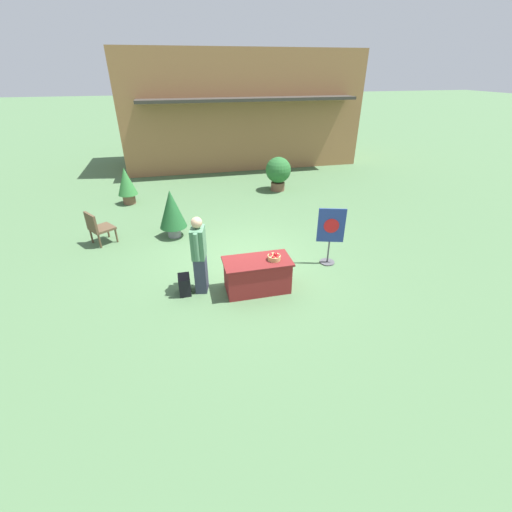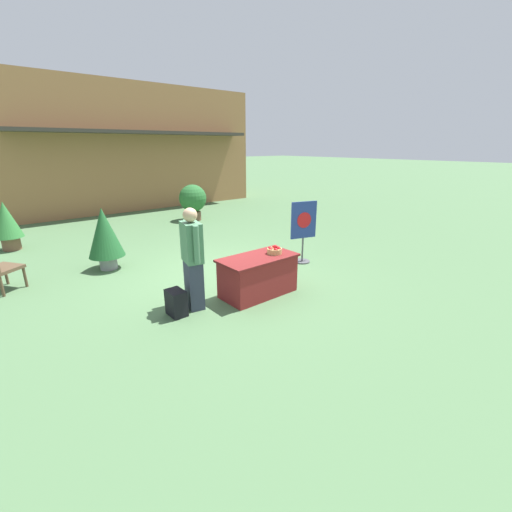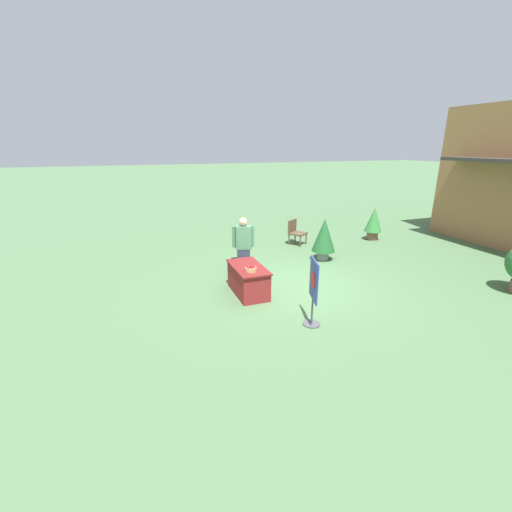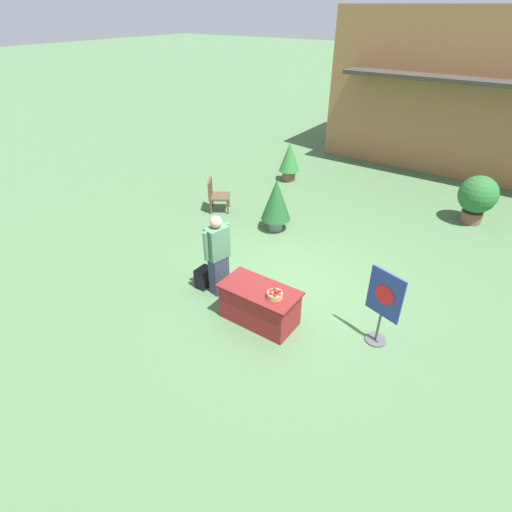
% 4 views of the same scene
% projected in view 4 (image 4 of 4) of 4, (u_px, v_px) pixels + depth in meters
% --- Properties ---
extents(ground_plane, '(120.00, 120.00, 0.00)m').
position_uv_depth(ground_plane, '(292.00, 288.00, 8.18)').
color(ground_plane, '#4C7047').
extents(storefront_building, '(10.69, 4.90, 4.93)m').
position_uv_depth(storefront_building, '(506.00, 92.00, 13.07)').
color(storefront_building, '#9E6B42').
rests_on(storefront_building, ground_plane).
extents(display_table, '(1.41, 0.73, 0.72)m').
position_uv_depth(display_table, '(260.00, 305.00, 7.15)').
color(display_table, maroon).
rests_on(display_table, ground_plane).
extents(apple_basket, '(0.27, 0.27, 0.16)m').
position_uv_depth(apple_basket, '(275.00, 294.00, 6.72)').
color(apple_basket, tan).
rests_on(apple_basket, display_table).
extents(person_visitor, '(0.35, 0.60, 1.68)m').
position_uv_depth(person_visitor, '(218.00, 255.00, 7.63)').
color(person_visitor, '#33384C').
rests_on(person_visitor, ground_plane).
extents(backpack, '(0.24, 0.34, 0.42)m').
position_uv_depth(backpack, '(204.00, 278.00, 8.12)').
color(backpack, black).
rests_on(backpack, ground_plane).
extents(poster_board, '(0.61, 0.36, 1.41)m').
position_uv_depth(poster_board, '(383.00, 305.00, 6.48)').
color(poster_board, '#4C4C51').
rests_on(poster_board, ground_plane).
extents(patio_chair, '(0.76, 0.76, 0.91)m').
position_uv_depth(patio_chair, '(216.00, 194.00, 10.98)').
color(patio_chair, brown).
rests_on(patio_chair, ground_plane).
extents(potted_plant_far_left, '(0.96, 0.96, 1.27)m').
position_uv_depth(potted_plant_far_left, '(477.00, 196.00, 10.25)').
color(potted_plant_far_left, brown).
rests_on(potted_plant_far_left, ground_plane).
extents(potted_plant_far_right, '(0.66, 0.66, 1.26)m').
position_uv_depth(potted_plant_far_right, '(289.00, 159.00, 12.78)').
color(potted_plant_far_right, brown).
rests_on(potted_plant_far_right, ground_plane).
extents(potted_plant_near_right, '(0.75, 0.75, 1.35)m').
position_uv_depth(potted_plant_near_right, '(276.00, 201.00, 9.90)').
color(potted_plant_near_right, gray).
rests_on(potted_plant_near_right, ground_plane).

